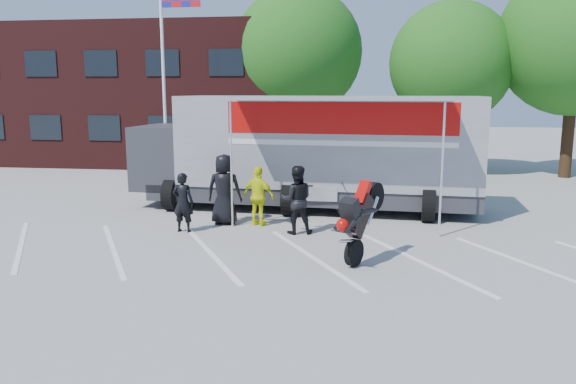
% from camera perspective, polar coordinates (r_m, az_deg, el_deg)
% --- Properties ---
extents(ground, '(100.00, 100.00, 0.00)m').
position_cam_1_polar(ground, '(11.98, 1.04, -7.96)').
color(ground, '#979792').
rests_on(ground, ground).
extents(parking_bay_lines, '(18.09, 13.33, 0.01)m').
position_cam_1_polar(parking_bay_lines, '(12.92, 1.59, -6.56)').
color(parking_bay_lines, white).
rests_on(parking_bay_lines, ground).
extents(office_building, '(18.00, 8.00, 7.00)m').
position_cam_1_polar(office_building, '(31.43, -13.40, 9.53)').
color(office_building, '#3F1514').
rests_on(office_building, ground).
extents(flagpole, '(1.61, 0.12, 8.00)m').
position_cam_1_polar(flagpole, '(22.65, -11.98, 13.35)').
color(flagpole, white).
rests_on(flagpole, ground).
extents(tree_left, '(6.12, 6.12, 8.64)m').
position_cam_1_polar(tree_left, '(27.56, 0.99, 14.04)').
color(tree_left, '#382314').
rests_on(tree_left, ground).
extents(tree_mid, '(5.44, 5.44, 7.68)m').
position_cam_1_polar(tree_mid, '(26.57, 16.24, 12.44)').
color(tree_mid, '#382314').
rests_on(tree_mid, ground).
extents(tree_right, '(6.46, 6.46, 9.12)m').
position_cam_1_polar(tree_right, '(27.29, 27.24, 13.64)').
color(tree_right, '#382314').
rests_on(tree_right, ground).
extents(transporter_truck, '(11.57, 6.12, 3.58)m').
position_cam_1_polar(transporter_truck, '(18.03, 2.41, -1.74)').
color(transporter_truck, '#93949B').
rests_on(transporter_truck, ground).
extents(parked_motorcycle, '(2.36, 0.83, 1.23)m').
position_cam_1_polar(parked_motorcycle, '(16.85, 3.41, -2.60)').
color(parked_motorcycle, silver).
rests_on(parked_motorcycle, ground).
extents(stunt_bike_rider, '(1.52, 1.84, 1.97)m').
position_cam_1_polar(stunt_bike_rider, '(12.84, 8.20, -6.81)').
color(stunt_bike_rider, black).
rests_on(stunt_bike_rider, ground).
extents(spectator_leather_a, '(0.99, 0.65, 2.00)m').
position_cam_1_polar(spectator_leather_a, '(15.93, -6.50, 0.27)').
color(spectator_leather_a, black).
rests_on(spectator_leather_a, ground).
extents(spectator_leather_b, '(0.63, 0.45, 1.61)m').
position_cam_1_polar(spectator_leather_b, '(15.23, -10.61, -1.04)').
color(spectator_leather_b, black).
rests_on(spectator_leather_b, ground).
extents(spectator_leather_c, '(0.99, 0.84, 1.82)m').
position_cam_1_polar(spectator_leather_c, '(14.80, 0.86, -0.79)').
color(spectator_leather_c, black).
rests_on(spectator_leather_c, ground).
extents(spectator_hivis, '(1.06, 0.72, 1.68)m').
position_cam_1_polar(spectator_hivis, '(15.68, -3.01, -0.44)').
color(spectator_hivis, '#F5FF0D').
rests_on(spectator_hivis, ground).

